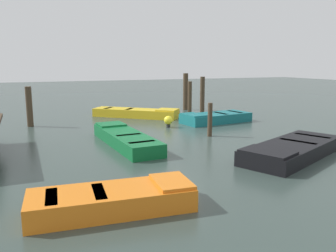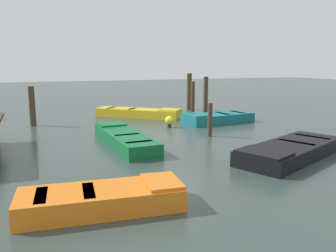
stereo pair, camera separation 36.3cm
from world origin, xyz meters
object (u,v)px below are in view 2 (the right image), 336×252
mooring_piling_mid_right (210,120)px  rowboat_black (291,150)px  rowboat_orange (103,199)px  marker_buoy (169,121)px  mooring_piling_mid_left (193,98)px  mooring_piling_near_right (206,95)px  rowboat_teal (218,118)px  mooring_piling_near_left (189,92)px  rowboat_yellow (139,113)px  mooring_piling_far_right (32,106)px  rowboat_green (124,138)px

mooring_piling_mid_right → rowboat_black: bearing=-167.1°
rowboat_orange → marker_buoy: size_ratio=6.23×
rowboat_orange → mooring_piling_mid_left: 11.96m
mooring_piling_near_right → mooring_piling_mid_left: bearing=109.5°
rowboat_teal → mooring_piling_near_left: size_ratio=1.61×
rowboat_yellow → rowboat_black: same height
mooring_piling_near_right → rowboat_teal: bearing=163.3°
rowboat_orange → mooring_piling_far_right: size_ratio=1.80×
rowboat_orange → mooring_piling_mid_right: 6.93m
rowboat_green → marker_buoy: size_ratio=8.58×
mooring_piling_mid_left → mooring_piling_mid_right: mooring_piling_mid_left is taller
rowboat_green → marker_buoy: marker_buoy is taller
rowboat_green → mooring_piling_near_left: 8.91m
mooring_piling_mid_left → rowboat_green: bearing=136.7°
rowboat_orange → marker_buoy: marker_buoy is taller
rowboat_black → rowboat_teal: size_ratio=1.26×
rowboat_black → rowboat_teal: same height
rowboat_orange → rowboat_yellow: bearing=75.1°
mooring_piling_near_left → mooring_piling_mid_right: (-6.86, 2.31, -0.41)m
rowboat_black → mooring_piling_mid_left: bearing=-120.0°
marker_buoy → rowboat_black: bearing=-165.0°
marker_buoy → mooring_piling_near_left: bearing=-32.8°
marker_buoy → mooring_piling_near_right: bearing=-45.8°
mooring_piling_near_right → rowboat_black: bearing=168.4°
rowboat_teal → mooring_piling_mid_right: bearing=48.1°
rowboat_teal → marker_buoy: (-0.33, 2.43, 0.07)m
mooring_piling_near_left → mooring_piling_mid_left: bearing=160.8°
rowboat_yellow → marker_buoy: (-3.12, -0.38, 0.07)m
rowboat_orange → rowboat_teal: (7.49, -6.51, -0.00)m
mooring_piling_near_right → marker_buoy: mooring_piling_near_right is taller
mooring_piling_near_right → mooring_piling_near_left: mooring_piling_near_left is taller
rowboat_black → rowboat_teal: (5.88, -0.94, 0.00)m
mooring_piling_near_right → rowboat_orange: bearing=144.6°
rowboat_orange → mooring_piling_far_right: mooring_piling_far_right is taller
rowboat_black → rowboat_orange: (-1.62, 5.57, 0.00)m
mooring_piling_mid_left → marker_buoy: size_ratio=3.53×
mooring_piling_far_right → mooring_piling_mid_left: 7.63m
rowboat_black → mooring_piling_mid_right: 3.48m
mooring_piling_near_left → marker_buoy: (-4.68, 3.02, -0.74)m
rowboat_yellow → marker_buoy: bearing=-42.6°
rowboat_black → rowboat_orange: size_ratio=1.38×
mooring_piling_near_left → marker_buoy: size_ratio=4.26×
mooring_piling_near_left → rowboat_black: bearing=171.5°
mooring_piling_far_right → mooring_piling_near_right: 8.55m
rowboat_orange → mooring_piling_near_right: size_ratio=1.57×
rowboat_yellow → mooring_piling_near_left: size_ratio=1.88×
mooring_piling_near_left → mooring_piling_near_right: bearing=-169.9°
rowboat_yellow → mooring_piling_mid_left: mooring_piling_mid_left is taller
rowboat_yellow → mooring_piling_near_right: mooring_piling_near_right is taller
mooring_piling_mid_left → rowboat_teal: bearing=-179.1°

